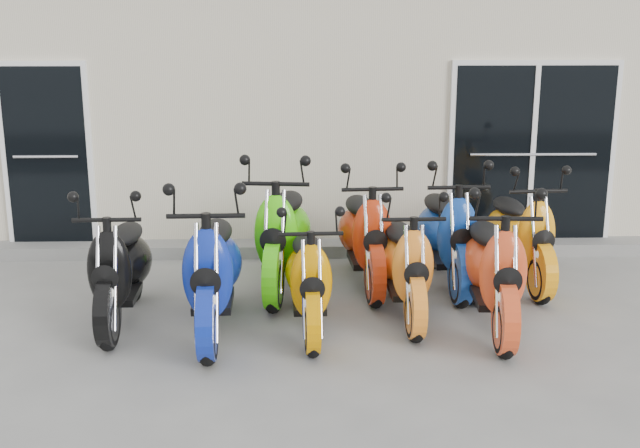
# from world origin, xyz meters

# --- Properties ---
(ground) EXTENTS (80.00, 80.00, 0.00)m
(ground) POSITION_xyz_m (0.00, 0.00, 0.00)
(ground) COLOR gray
(ground) RESTS_ON ground
(building) EXTENTS (14.00, 6.00, 3.20)m
(building) POSITION_xyz_m (0.00, 5.20, 1.60)
(building) COLOR beige
(building) RESTS_ON ground
(front_step) EXTENTS (14.00, 0.40, 0.15)m
(front_step) POSITION_xyz_m (0.00, 2.02, 0.07)
(front_step) COLOR gray
(front_step) RESTS_ON ground
(door_left) EXTENTS (1.07, 0.08, 2.22)m
(door_left) POSITION_xyz_m (-3.20, 2.17, 1.26)
(door_left) COLOR black
(door_left) RESTS_ON front_step
(door_right) EXTENTS (2.02, 0.08, 2.22)m
(door_right) POSITION_xyz_m (2.60, 2.17, 1.26)
(door_right) COLOR black
(door_right) RESTS_ON front_step
(scooter_front_black) EXTENTS (0.72, 1.88, 1.37)m
(scooter_front_black) POSITION_xyz_m (-1.88, -0.17, 0.69)
(scooter_front_black) COLOR black
(scooter_front_black) RESTS_ON ground
(scooter_front_blue) EXTENTS (0.79, 2.06, 1.50)m
(scooter_front_blue) POSITION_xyz_m (-0.99, -0.43, 0.75)
(scooter_front_blue) COLOR #10279D
(scooter_front_blue) RESTS_ON ground
(scooter_front_orange_a) EXTENTS (0.70, 1.75, 1.27)m
(scooter_front_orange_a) POSITION_xyz_m (-0.13, -0.40, 0.64)
(scooter_front_orange_a) COLOR #D68601
(scooter_front_orange_a) RESTS_ON ground
(scooter_front_orange_b) EXTENTS (0.70, 1.81, 1.33)m
(scooter_front_orange_b) POSITION_xyz_m (0.79, -0.08, 0.66)
(scooter_front_orange_b) COLOR orange
(scooter_front_orange_b) RESTS_ON ground
(scooter_front_red) EXTENTS (0.82, 1.98, 1.44)m
(scooter_front_red) POSITION_xyz_m (1.55, -0.40, 0.72)
(scooter_front_red) COLOR #DE471E
(scooter_front_red) RESTS_ON ground
(scooter_back_green) EXTENTS (0.98, 2.14, 1.53)m
(scooter_back_green) POSITION_xyz_m (-0.39, 0.77, 0.76)
(scooter_back_green) COLOR #47E50C
(scooter_back_green) RESTS_ON ground
(scooter_back_red) EXTENTS (0.84, 1.98, 1.43)m
(scooter_back_red) POSITION_xyz_m (0.48, 0.83, 0.71)
(scooter_back_red) COLOR red
(scooter_back_red) RESTS_ON ground
(scooter_back_blue) EXTENTS (0.79, 1.99, 1.45)m
(scooter_back_blue) POSITION_xyz_m (1.35, 0.82, 0.73)
(scooter_back_blue) COLOR #143F9D
(scooter_back_blue) RESTS_ON ground
(scooter_back_yellow) EXTENTS (0.83, 1.92, 1.38)m
(scooter_back_yellow) POSITION_xyz_m (2.15, 0.87, 0.69)
(scooter_back_yellow) COLOR #FF9E10
(scooter_back_yellow) RESTS_ON ground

